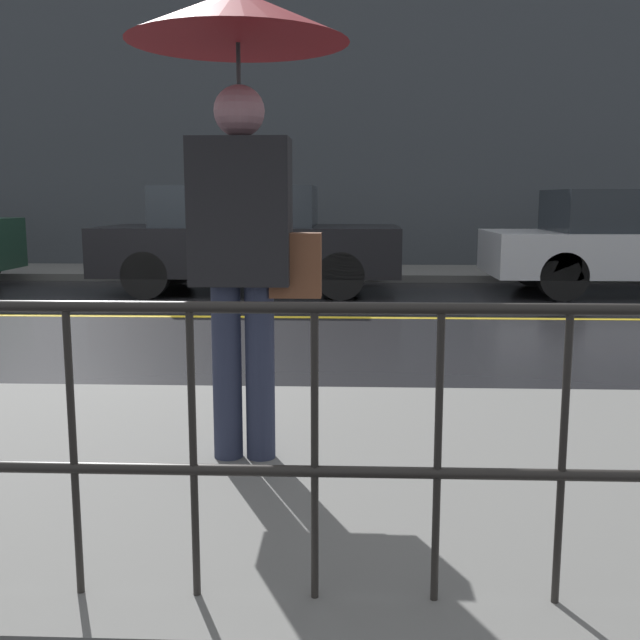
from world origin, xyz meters
TOP-DOWN VIEW (x-y plane):
  - ground_plane at (0.00, 0.00)m, footprint 80.00×80.00m
  - sidewalk_far at (0.00, 4.69)m, footprint 28.00×2.00m
  - lane_marking at (0.00, 0.00)m, footprint 25.20×0.12m
  - building_storefront at (0.00, 5.84)m, footprint 28.00×0.30m
  - pedestrian at (1.67, -5.07)m, footprint 1.00×1.00m
  - car_black at (0.65, 2.40)m, footprint 4.31×1.91m

SIDE VIEW (x-z plane):
  - ground_plane at x=0.00m, z-range 0.00..0.00m
  - lane_marking at x=0.00m, z-range 0.00..0.01m
  - sidewalk_far at x=0.00m, z-range 0.00..0.12m
  - car_black at x=0.65m, z-range 0.01..1.55m
  - pedestrian at x=1.67m, z-range 0.70..2.85m
  - building_storefront at x=0.00m, z-range 0.00..5.02m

